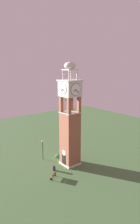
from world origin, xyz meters
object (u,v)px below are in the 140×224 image
clock_tower (70,123)px  trash_bin (54,168)px  lamp_post (43,146)px  park_bench (53,175)px

clock_tower → trash_bin: clock_tower is taller
clock_tower → lamp_post: bearing=-148.2°
trash_bin → park_bench: bearing=-36.1°
clock_tower → park_bench: 9.47m
park_bench → trash_bin: park_bench is taller
park_bench → trash_bin: size_ratio=1.98×
lamp_post → trash_bin: 5.64m
clock_tower → lamp_post: size_ratio=4.80×
lamp_post → trash_bin: size_ratio=4.90×
clock_tower → lamp_post: (-4.76, -2.95, -5.18)m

